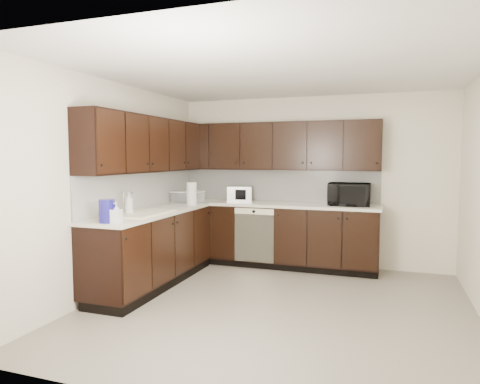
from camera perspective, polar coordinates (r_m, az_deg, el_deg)
name	(u,v)px	position (r m, az deg, el deg)	size (l,w,h in m)	color
floor	(277,307)	(4.77, 5.02, -15.08)	(4.00, 4.00, 0.00)	gray
ceiling	(279,70)	(4.58, 5.25, 15.84)	(4.00, 4.00, 0.00)	white
wall_back	(311,181)	(6.46, 9.42, 1.42)	(4.00, 0.02, 2.50)	beige
wall_left	(117,187)	(5.35, -16.13, 0.62)	(0.02, 4.00, 2.50)	beige
wall_front	(199,217)	(2.62, -5.51, -3.33)	(4.00, 0.02, 2.50)	beige
lower_cabinets	(227,244)	(5.98, -1.79, -6.88)	(3.00, 2.80, 0.90)	black
countertop	(226,207)	(5.89, -1.83, -2.06)	(3.03, 2.83, 0.04)	beige
backsplash	(218,187)	(6.14, -2.96, 0.65)	(3.00, 2.80, 0.48)	white
upper_cabinets	(222,146)	(5.98, -2.37, 6.20)	(3.00, 2.80, 0.70)	black
dishwasher	(254,232)	(6.13, 1.90, -5.32)	(0.58, 0.04, 0.78)	beige
sink	(140,219)	(5.20, -13.24, -3.52)	(0.54, 0.82, 0.42)	beige
microwave	(349,194)	(6.12, 14.34, -0.29)	(0.56, 0.38, 0.31)	black
soap_bottle_a	(116,213)	(4.52, -16.18, -2.70)	(0.10, 0.10, 0.21)	gray
soap_bottle_b	(129,203)	(5.19, -14.57, -1.45)	(0.10, 0.10, 0.26)	gray
toaster_oven	(240,194)	(6.48, -0.06, -0.24)	(0.36, 0.27, 0.23)	#B9B9BB
storage_bin	(188,197)	(6.39, -7.00, -0.66)	(0.41, 0.30, 0.16)	white
blue_pitcher	(107,211)	(4.59, -17.34, -2.45)	(0.16, 0.16, 0.24)	#160F91
teal_tumbler	(190,197)	(6.08, -6.66, -0.65)	(0.10, 0.10, 0.22)	#0E959B
paper_towel_roll	(192,194)	(6.06, -6.46, -0.21)	(0.14, 0.14, 0.32)	silver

